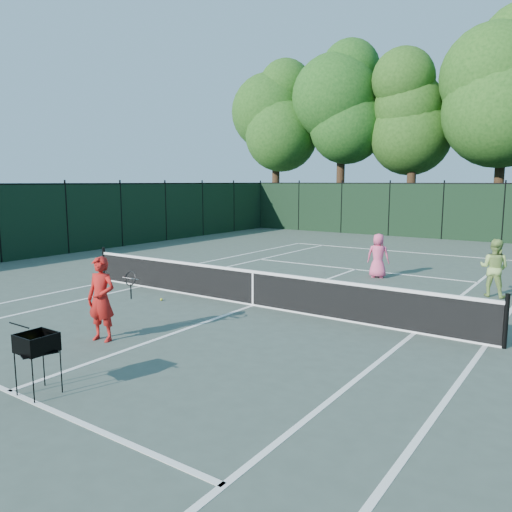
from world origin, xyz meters
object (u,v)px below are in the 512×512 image
Objects in this scene: coach at (102,299)px; player_green at (494,268)px; player_pink at (378,256)px; ball_hopper at (37,343)px; loose_ball_midcourt at (161,299)px.

coach is 10.28m from player_green.
player_pink is 11.61m from ball_hopper.
loose_ball_midcourt is (-1.45, 3.03, -0.81)m from coach.
player_pink reaches higher than loose_ball_midcourt.
player_pink reaches higher than ball_hopper.
loose_ball_midcourt is (-7.11, -5.55, -0.76)m from player_green.
player_pink is 7.30m from loose_ball_midcourt.
loose_ball_midcourt is at bearing 47.20° from player_pink.
ball_hopper is (-0.75, -11.58, 0.06)m from player_pink.
player_pink is at bearing 64.26° from coach.
loose_ball_midcourt is at bearing 136.70° from ball_hopper.
ball_hopper is at bearing -62.13° from loose_ball_midcourt.
loose_ball_midcourt is (-3.50, -6.37, -0.69)m from player_pink.
player_pink is 21.36× the size of loose_ball_midcourt.
coach is at bearing 139.66° from ball_hopper.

